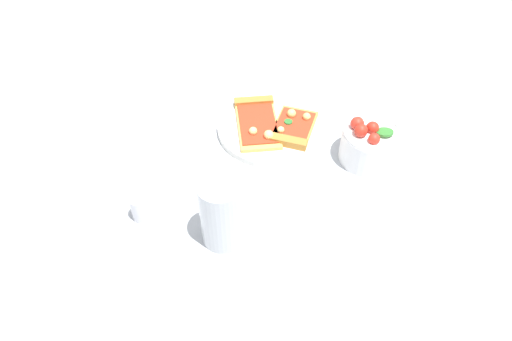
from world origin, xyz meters
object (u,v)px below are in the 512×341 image
object	(u,v)px
pizza_slice_near	(257,121)
soda_glass	(222,215)
plate	(273,127)
pizza_slice_far	(292,128)
pepper_shaker	(140,205)
salad_bowl	(370,143)

from	to	relation	value
pizza_slice_near	soda_glass	bearing A→B (deg)	-126.74
plate	pizza_slice_near	bearing A→B (deg)	147.42
plate	pizza_slice_far	xyz separation A→B (m)	(0.03, -0.04, 0.01)
pizza_slice_near	pepper_shaker	size ratio (longest dim) A/B	2.80
plate	pizza_slice_near	xyz separation A→B (m)	(-0.03, 0.02, 0.01)
pizza_slice_near	salad_bowl	distance (m)	0.24
pizza_slice_near	pizza_slice_far	size ratio (longest dim) A/B	1.25
soda_glass	pepper_shaker	size ratio (longest dim) A/B	2.07
pizza_slice_far	pepper_shaker	world-z (taller)	pepper_shaker
pizza_slice_near	soda_glass	size ratio (longest dim) A/B	1.35
salad_bowl	pepper_shaker	size ratio (longest dim) A/B	1.83
pizza_slice_near	pizza_slice_far	world-z (taller)	same
pepper_shaker	soda_glass	bearing A→B (deg)	-41.84
plate	soda_glass	bearing A→B (deg)	-133.16
soda_glass	plate	bearing A→B (deg)	46.84
pizza_slice_near	pepper_shaker	world-z (taller)	pepper_shaker
pepper_shaker	plate	bearing A→B (deg)	19.76
pizza_slice_far	soda_glass	xyz separation A→B (m)	(-0.23, -0.18, 0.04)
plate	salad_bowl	world-z (taller)	salad_bowl
plate	salad_bowl	xyz separation A→B (m)	(0.13, -0.16, 0.03)
pizza_slice_far	pepper_shaker	size ratio (longest dim) A/B	2.23
pizza_slice_near	soda_glass	world-z (taller)	soda_glass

